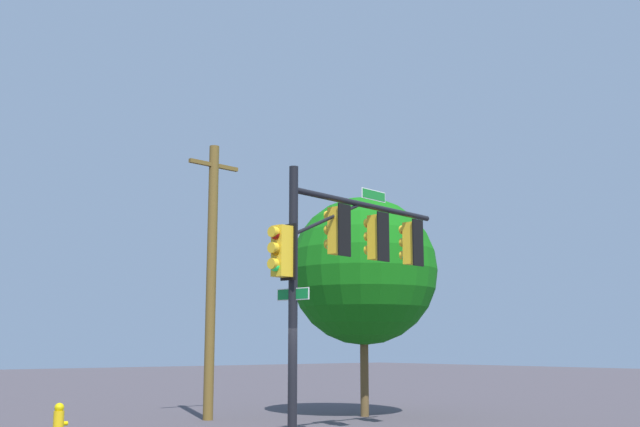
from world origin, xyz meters
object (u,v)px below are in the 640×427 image
object	(u,v)px
signal_pole_assembly	(342,252)
fire_hydrant	(59,421)
utility_pole	(211,275)
tree_near	(363,271)

from	to	relation	value
signal_pole_assembly	fire_hydrant	size ratio (longest dim) A/B	7.29
utility_pole	tree_near	size ratio (longest dim) A/B	1.21
fire_hydrant	tree_near	world-z (taller)	tree_near
fire_hydrant	tree_near	distance (m)	10.29
signal_pole_assembly	tree_near	distance (m)	6.32
utility_pole	tree_near	distance (m)	4.78
signal_pole_assembly	utility_pole	size ratio (longest dim) A/B	0.74
utility_pole	fire_hydrant	distance (m)	6.68
signal_pole_assembly	fire_hydrant	bearing A→B (deg)	137.21
fire_hydrant	tree_near	size ratio (longest dim) A/B	0.12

